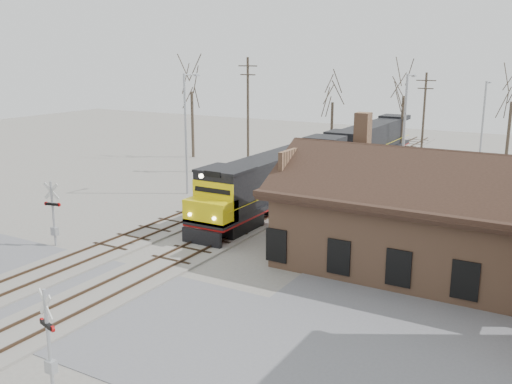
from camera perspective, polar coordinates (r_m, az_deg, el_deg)
ground at (r=27.75m, az=-16.35°, el=-10.48°), size 140.00×140.00×0.00m
road at (r=27.74m, az=-16.35°, el=-10.45°), size 60.00×9.00×0.03m
track_main at (r=38.83m, az=-0.25°, el=-2.84°), size 3.40×90.00×0.24m
track_siding at (r=41.20m, az=-5.66°, el=-1.94°), size 3.40×90.00×0.24m
depot at (r=31.16m, az=16.25°, el=-3.08°), size 15.20×9.31×7.90m
locomotive_lead at (r=40.88m, az=1.92°, el=1.19°), size 2.92×19.53×4.33m
locomotive_trailing at (r=58.80m, az=11.11°, el=4.76°), size 2.92×19.53×4.10m
crossbuck_near at (r=20.84m, az=-20.01°, el=-13.91°), size 1.01×0.37×3.61m
crossbuck_far at (r=35.54m, az=-19.60°, el=-2.24°), size 1.11×0.33×3.91m
streetlight_a at (r=46.00m, az=-6.96°, el=6.37°), size 0.25×2.04×9.61m
streetlight_b at (r=41.95m, az=14.62°, el=5.44°), size 0.25×2.04×9.75m
streetlight_c at (r=54.65m, az=21.73°, el=6.21°), size 0.25×2.04×8.80m
utility_pole_a at (r=54.27m, az=-0.81°, el=7.87°), size 2.00×0.24×10.82m
utility_pole_b at (r=61.43m, az=16.42°, el=7.27°), size 2.00×0.24×9.29m
tree_a at (r=62.65m, az=-6.48°, el=11.02°), size 4.77×4.77×11.69m
tree_b at (r=62.16m, az=7.69°, el=9.79°), size 4.04×4.04×9.91m
tree_c at (r=65.00m, az=14.61°, el=10.24°), size 4.43×4.43×10.85m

